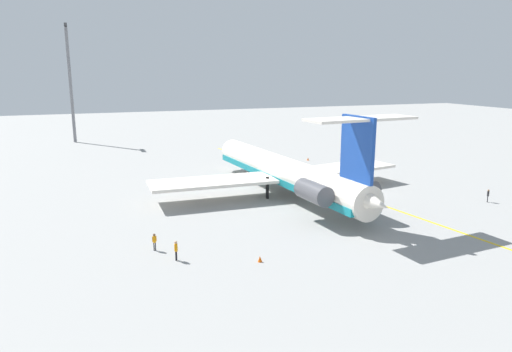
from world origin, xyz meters
TOP-DOWN VIEW (x-y plane):
  - ground at (0.00, 0.00)m, footprint 285.32×285.32m
  - main_jetliner at (1.75, 10.12)m, footprint 41.01×36.29m
  - ground_crew_near_nose at (-11.95, 29.79)m, footprint 0.27×0.42m
  - ground_crew_near_tail at (-9.96, -12.56)m, footprint 0.32×0.33m
  - ground_crew_portside at (-15.00, 28.36)m, footprint 0.39×0.30m
  - ground_crew_starboard at (21.37, -9.67)m, footprint 0.27×0.43m
  - safety_cone_nose at (23.86, -3.91)m, footprint 0.40×0.40m
  - safety_cone_wingtip at (-17.87, 21.53)m, footprint 0.40×0.40m
  - taxiway_centreline at (2.89, 2.21)m, footprint 80.81×11.96m
  - light_mast at (63.51, 37.08)m, footprint 4.00×0.70m

SIDE VIEW (x-z plane):
  - ground at x=0.00m, z-range 0.00..0.00m
  - taxiway_centreline at x=2.89m, z-range 0.00..0.01m
  - safety_cone_nose at x=23.86m, z-range 0.00..0.55m
  - safety_cone_wingtip at x=-17.87m, z-range 0.00..0.55m
  - ground_crew_near_nose at x=-11.95m, z-range 0.22..1.88m
  - ground_crew_near_tail at x=-9.96m, z-range 0.22..1.90m
  - ground_crew_starboard at x=21.37m, z-range 0.23..1.93m
  - ground_crew_portside at x=-15.00m, z-range 0.24..2.06m
  - main_jetliner at x=1.75m, z-range -2.71..9.22m
  - light_mast at x=63.51m, z-range 1.22..27.90m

